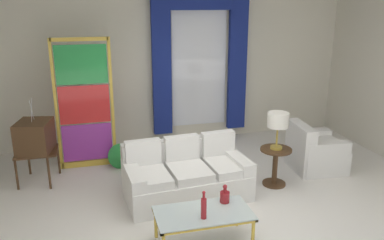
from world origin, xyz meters
The scene contains 13 objects.
ground_plane centered at (0.00, 0.00, 0.00)m, with size 16.00×16.00×0.00m, color white.
wall_rear centered at (0.00, 3.06, 1.50)m, with size 8.00×0.12×3.00m, color silver.
curtained_window centered at (0.61, 2.89, 1.74)m, with size 2.00×0.17×2.70m.
couch_white_long centered at (-0.26, 0.59, 0.30)m, with size 1.82×1.06×0.86m.
coffee_table centered at (-0.34, -0.65, 0.37)m, with size 1.12×0.59×0.41m.
bottle_blue_decanter centered at (-0.37, -0.78, 0.55)m, with size 0.06×0.06×0.34m.
bottle_crystal_tall centered at (-0.02, -0.48, 0.49)m, with size 0.12×0.12×0.23m.
vintage_tv centered at (-2.39, 1.61, 0.73)m, with size 0.62×0.68×1.35m.
armchair_white centered at (2.07, 0.96, 0.29)m, with size 0.89×0.88×0.80m.
stained_glass_divider centered at (-1.62, 2.04, 1.06)m, with size 0.95×0.05×2.20m.
peacock_figurine centered at (-1.09, 1.73, 0.22)m, with size 0.44×0.60×0.50m.
round_side_table centered at (1.16, 0.57, 0.36)m, with size 0.48×0.48×0.59m.
table_lamp_brass centered at (1.16, 0.57, 1.03)m, with size 0.32×0.32×0.57m.
Camera 1 is at (-1.49, -4.57, 2.77)m, focal length 37.13 mm.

